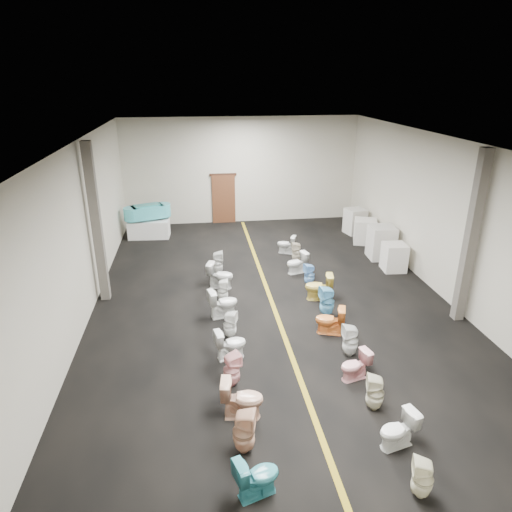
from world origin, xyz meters
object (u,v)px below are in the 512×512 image
object	(u,v)px
toilet_right_4	(350,341)
toilet_right_10	(297,252)
toilet_right_3	(355,366)
toilet_right_11	(286,244)
bathtub	(147,211)
toilet_left_9	(217,263)
display_table	(149,229)
toilet_left_7	(223,291)
appliance_crate_a	(394,257)
toilet_right_0	(423,478)
toilet_right_1	(398,430)
appliance_crate_c	(365,231)
appliance_crate_d	(355,221)
toilet_left_8	(220,275)
toilet_right_5	(330,320)
toilet_right_9	(297,263)
appliance_crate_b	(381,242)
toilet_left_6	(223,303)
toilet_left_3	(232,370)
toilet_right_6	(327,301)
toilet_left_4	(231,344)
toilet_left_0	(257,476)
toilet_right_2	(375,393)
toilet_right_7	(319,287)
toilet_left_1	(244,432)
toilet_right_8	(309,275)
toilet_left_2	(242,399)

from	to	relation	value
toilet_right_4	toilet_right_10	xyz separation A→B (m)	(0.02, 5.74, -0.03)
toilet_right_3	toilet_right_11	distance (m)	7.51
bathtub	toilet_left_9	distance (m)	4.82
display_table	toilet_left_7	distance (m)	6.54
bathtub	appliance_crate_a	distance (m)	9.49
toilet_right_0	toilet_right_1	xyz separation A→B (m)	(0.06, 1.02, -0.01)
appliance_crate_c	appliance_crate_d	distance (m)	1.15
toilet_left_8	bathtub	bearing A→B (deg)	44.37
toilet_right_0	toilet_right_5	world-z (taller)	toilet_right_5
toilet_left_9	toilet_right_9	size ratio (longest dim) A/B	1.11
display_table	toilet_right_4	xyz separation A→B (m)	(5.25, -9.15, 0.04)
appliance_crate_b	toilet_left_8	world-z (taller)	appliance_crate_b
toilet_left_6	toilet_right_0	distance (m)	6.61
appliance_crate_b	toilet_left_8	xyz separation A→B (m)	(-5.79, -1.69, -0.18)
toilet_left_3	toilet_left_8	size ratio (longest dim) A/B	0.96
appliance_crate_b	toilet_right_11	xyz separation A→B (m)	(-3.23, 0.89, -0.24)
toilet_right_6	toilet_right_10	world-z (taller)	toilet_right_6
toilet_right_4	toilet_right_6	size ratio (longest dim) A/B	0.92
toilet_left_4	toilet_left_6	distance (m)	1.96
appliance_crate_b	toilet_left_0	world-z (taller)	appliance_crate_b
toilet_right_2	display_table	bearing A→B (deg)	-139.07
appliance_crate_b	toilet_right_6	size ratio (longest dim) A/B	1.36
appliance_crate_b	toilet_left_4	distance (m)	7.97
display_table	appliance_crate_d	distance (m)	8.35
toilet_left_9	toilet_right_6	size ratio (longest dim) A/B	0.92
toilet_right_4	toilet_left_6	bearing A→B (deg)	-129.26
bathtub	toilet_right_4	size ratio (longest dim) A/B	2.27
toilet_left_0	toilet_right_7	bearing A→B (deg)	-40.61
toilet_left_3	toilet_right_2	xyz separation A→B (m)	(2.67, -1.10, -0.01)
appliance_crate_b	toilet_right_6	xyz separation A→B (m)	(-3.07, -3.85, -0.15)
appliance_crate_c	toilet_right_2	size ratio (longest dim) A/B	1.22
toilet_right_3	bathtub	bearing A→B (deg)	-168.12
toilet_left_8	toilet_left_9	size ratio (longest dim) A/B	1.01
toilet_left_9	toilet_right_7	size ratio (longest dim) A/B	0.99
toilet_left_3	toilet_left_9	size ratio (longest dim) A/B	0.97
toilet_left_3	toilet_left_8	xyz separation A→B (m)	(0.07, 4.79, 0.02)
toilet_right_0	toilet_right_1	size ratio (longest dim) A/B	1.02
display_table	toilet_left_3	xyz separation A→B (m)	(2.46, -9.88, 0.03)
toilet_right_5	toilet_right_6	world-z (taller)	toilet_right_6
appliance_crate_b	toilet_left_1	world-z (taller)	appliance_crate_b
display_table	toilet_right_11	xyz separation A→B (m)	(5.09, -2.51, -0.01)
toilet_left_8	toilet_right_11	bearing A→B (deg)	-26.80
appliance_crate_b	toilet_right_2	world-z (taller)	appliance_crate_b
toilet_right_5	appliance_crate_a	bearing A→B (deg)	155.84
toilet_left_4	toilet_right_3	bearing A→B (deg)	-126.31
appliance_crate_b	toilet_right_8	size ratio (longest dim) A/B	1.64
toilet_left_8	appliance_crate_c	bearing A→B (deg)	-42.40
toilet_left_2	toilet_left_9	bearing A→B (deg)	9.21
toilet_right_1	toilet_right_2	size ratio (longest dim) A/B	0.92
toilet_left_8	toilet_right_2	xyz separation A→B (m)	(2.60, -5.89, -0.02)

